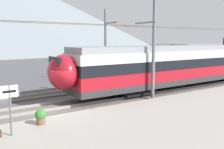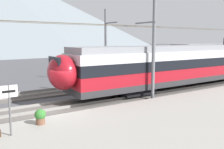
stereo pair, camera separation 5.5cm
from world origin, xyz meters
TOP-DOWN VIEW (x-y plane):
  - ground_plane at (0.00, 0.00)m, footprint 400.00×400.00m
  - platform_slab at (0.00, -4.61)m, footprint 120.00×7.46m
  - track_near at (0.00, 1.40)m, footprint 120.00×3.00m
  - track_far at (0.00, 5.93)m, footprint 120.00×3.00m
  - train_near_platform at (14.63, 1.40)m, footprint 28.41×3.00m
  - catenary_mast_mid at (7.17, -0.35)m, footprint 44.15×2.18m
  - catenary_mast_far_side at (8.41, 7.73)m, footprint 44.15×2.26m
  - platform_sign at (-2.77, -2.64)m, footprint 0.70×0.08m
  - potted_plant_platform_edge at (-1.30, -1.90)m, footprint 0.53×0.53m

SIDE VIEW (x-z plane):
  - ground_plane at x=0.00m, z-range 0.00..0.00m
  - track_near at x=0.00m, z-range -0.07..0.21m
  - track_far at x=0.00m, z-range -0.07..0.21m
  - platform_slab at x=0.00m, z-range 0.00..0.32m
  - potted_plant_platform_edge at x=-1.30m, z-range 0.36..1.09m
  - platform_sign at x=-2.77m, z-range 0.82..2.98m
  - train_near_platform at x=14.63m, z-range 0.09..4.36m
  - catenary_mast_far_side at x=8.41m, z-range 0.22..7.56m
  - catenary_mast_mid at x=7.17m, z-range 0.11..8.47m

